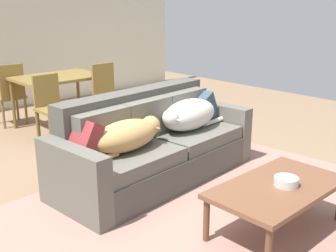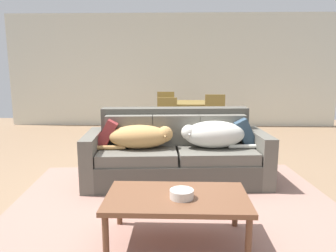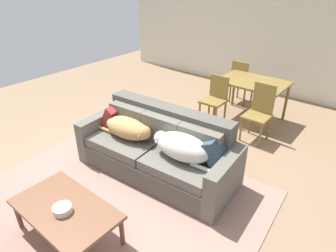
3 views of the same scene
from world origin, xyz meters
TOP-DOWN VIEW (x-y plane):
  - ground_plane at (0.00, 0.00)m, footprint 10.00×10.00m
  - back_partition at (0.00, 4.00)m, footprint 8.00×0.12m
  - area_rug at (0.16, -0.91)m, footprint 3.66×3.18m
  - couch at (0.15, -0.01)m, footprint 2.30×1.05m
  - dog_on_left_cushion at (-0.27, -0.15)m, footprint 0.91×0.42m
  - dog_on_right_cushion at (0.60, -0.09)m, footprint 0.92×0.44m
  - throw_pillow_by_left_arm at (-0.71, -0.03)m, footprint 0.30×0.38m
  - throw_pillow_by_right_arm at (1.01, 0.10)m, footprint 0.33×0.39m
  - coffee_table at (0.17, -1.51)m, footprint 1.16×0.66m
  - bowl_on_coffee_table at (0.21, -1.55)m, footprint 0.19×0.19m
  - dining_table at (0.41, 2.36)m, footprint 1.19×0.84m
  - dining_chair_near_left at (-0.03, 1.78)m, footprint 0.41×0.41m
  - dining_chair_near_right at (0.84, 1.74)m, footprint 0.40×0.40m
  - dining_chair_far_left at (-0.09, 2.91)m, footprint 0.42×0.42m

SIDE VIEW (x-z plane):
  - ground_plane at x=0.00m, z-range 0.00..0.00m
  - area_rug at x=0.16m, z-range 0.00..0.01m
  - couch at x=0.15m, z-range -0.10..0.81m
  - coffee_table at x=0.17m, z-range 0.16..0.57m
  - bowl_on_coffee_table at x=0.21m, z-range 0.41..0.48m
  - dining_chair_far_left at x=-0.09m, z-range 0.04..0.97m
  - dining_chair_near_left at x=-0.03m, z-range 0.06..0.95m
  - dining_chair_near_right at x=0.84m, z-range 0.04..1.00m
  - dog_on_left_cushion at x=-0.27m, z-range 0.46..0.75m
  - throw_pillow_by_right_arm at x=1.01m, z-range 0.43..0.82m
  - throw_pillow_by_left_arm at x=-0.71m, z-range 0.43..0.82m
  - dog_on_right_cushion at x=0.60m, z-range 0.46..0.79m
  - dining_table at x=0.41m, z-range 0.30..1.06m
  - back_partition at x=0.00m, z-range 0.00..2.70m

